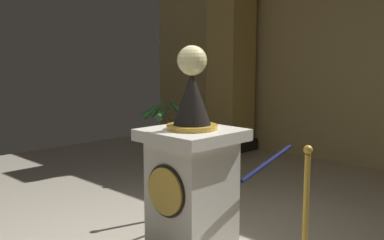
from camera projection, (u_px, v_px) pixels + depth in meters
name	position (u px, v px, depth m)	size (l,w,h in m)	color
pedestal_clock	(192.00, 175.00, 4.10)	(0.75, 0.75, 1.84)	silver
stanchion_near	(305.00, 220.00, 4.04)	(0.24, 0.24, 1.00)	gold
stanchion_far	(173.00, 184.00, 5.07)	(0.24, 0.24, 1.04)	gold
velvet_rope	(232.00, 157.00, 4.49)	(0.88, 0.85, 0.22)	#141947
column_left	(231.00, 44.00, 8.38)	(0.75, 0.75, 3.89)	black
potted_palm_left	(169.00, 149.00, 6.94)	(0.82, 0.78, 1.14)	#2D2823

